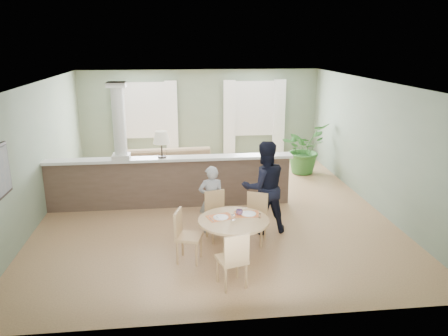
{
  "coord_description": "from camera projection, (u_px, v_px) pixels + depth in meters",
  "views": [
    {
      "loc": [
        -0.75,
        -8.84,
        3.5
      ],
      "look_at": [
        0.14,
        -1.0,
        1.19
      ],
      "focal_mm": 35.0,
      "sensor_mm": 36.0,
      "label": 1
    }
  ],
  "objects": [
    {
      "name": "dining_table",
      "position": [
        234.0,
        227.0,
        7.14
      ],
      "size": [
        1.16,
        1.16,
        0.79
      ],
      "rotation": [
        0.0,
        0.0,
        0.3
      ],
      "color": "tan",
      "rests_on": "ground"
    },
    {
      "name": "chair_side",
      "position": [
        185.0,
        233.0,
        7.1
      ],
      "size": [
        0.49,
        0.49,
        0.88
      ],
      "rotation": [
        0.0,
        0.0,
        1.29
      ],
      "color": "tan",
      "rests_on": "ground"
    },
    {
      "name": "chair_near",
      "position": [
        234.0,
        258.0,
        6.29
      ],
      "size": [
        0.49,
        0.49,
        0.88
      ],
      "rotation": [
        0.0,
        0.0,
        3.41
      ],
      "color": "tan",
      "rests_on": "ground"
    },
    {
      "name": "pony_wall",
      "position": [
        166.0,
        176.0,
        9.38
      ],
      "size": [
        5.32,
        0.38,
        2.7
      ],
      "color": "brown",
      "rests_on": "ground"
    },
    {
      "name": "sofa",
      "position": [
        166.0,
        170.0,
        10.72
      ],
      "size": [
        3.05,
        1.32,
        0.88
      ],
      "primitive_type": "imported",
      "rotation": [
        0.0,
        0.0,
        0.05
      ],
      "color": "#8C6E4C",
      "rests_on": "ground"
    },
    {
      "name": "man_person",
      "position": [
        264.0,
        187.0,
        8.1
      ],
      "size": [
        0.93,
        0.76,
        1.76
      ],
      "primitive_type": "imported",
      "rotation": [
        0.0,
        0.0,
        3.26
      ],
      "color": "black",
      "rests_on": "ground"
    },
    {
      "name": "chair_far_boy",
      "position": [
        217.0,
        213.0,
        7.94
      ],
      "size": [
        0.49,
        0.49,
        0.88
      ],
      "rotation": [
        0.0,
        0.0,
        0.27
      ],
      "color": "tan",
      "rests_on": "ground"
    },
    {
      "name": "chair_far_man",
      "position": [
        256.0,
        215.0,
        7.81
      ],
      "size": [
        0.53,
        0.53,
        0.88
      ],
      "rotation": [
        0.0,
        0.0,
        -0.42
      ],
      "color": "tan",
      "rests_on": "ground"
    },
    {
      "name": "houseplant",
      "position": [
        304.0,
        148.0,
        11.86
      ],
      "size": [
        1.62,
        1.6,
        1.36
      ],
      "primitive_type": "imported",
      "rotation": [
        0.0,
        0.0,
        0.7
      ],
      "color": "#326A2A",
      "rests_on": "ground"
    },
    {
      "name": "ground",
      "position": [
        213.0,
        208.0,
        9.5
      ],
      "size": [
        8.0,
        8.0,
        0.0
      ],
      "primitive_type": "plane",
      "color": "tan",
      "rests_on": "ground"
    },
    {
      "name": "room_shell",
      "position": [
        208.0,
        120.0,
        9.58
      ],
      "size": [
        7.02,
        8.02,
        2.71
      ],
      "color": "gray",
      "rests_on": "ground"
    },
    {
      "name": "child_person",
      "position": [
        211.0,
        200.0,
        8.11
      ],
      "size": [
        0.48,
        0.32,
        1.31
      ],
      "primitive_type": "imported",
      "rotation": [
        0.0,
        0.0,
        3.16
      ],
      "color": "#96969B",
      "rests_on": "ground"
    }
  ]
}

